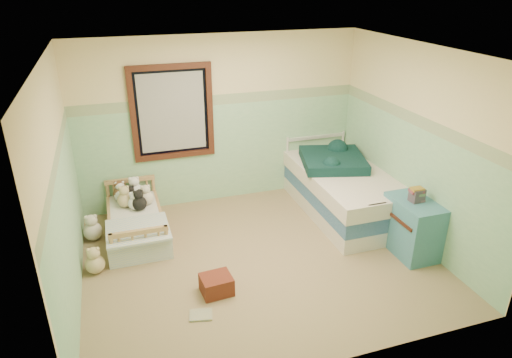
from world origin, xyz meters
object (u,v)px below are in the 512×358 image
object	(u,v)px
plush_floor_cream	(93,231)
twin_bed_frame	(342,206)
floor_book	(201,315)
dresser	(412,227)
toddler_bed_frame	(137,229)
red_pillow	(216,285)
plush_floor_tan	(95,264)

from	to	relation	value
plush_floor_cream	twin_bed_frame	xyz separation A→B (m)	(3.50, -0.35, -0.01)
twin_bed_frame	floor_book	distance (m)	2.91
dresser	plush_floor_cream	bearing A→B (deg)	157.89
toddler_bed_frame	floor_book	bearing A→B (deg)	-75.30
twin_bed_frame	floor_book	size ratio (longest dim) A/B	8.88
plush_floor_cream	red_pillow	bearing A→B (deg)	-50.81
dresser	floor_book	size ratio (longest dim) A/B	3.07
red_pillow	floor_book	bearing A→B (deg)	-127.37
toddler_bed_frame	red_pillow	xyz separation A→B (m)	(0.74, -1.54, 0.01)
plush_floor_tan	red_pillow	size ratio (longest dim) A/B	0.69
toddler_bed_frame	red_pillow	size ratio (longest dim) A/B	4.25
twin_bed_frame	red_pillow	distance (m)	2.53
red_pillow	floor_book	size ratio (longest dim) A/B	1.42
plush_floor_tan	dresser	world-z (taller)	dresser
floor_book	toddler_bed_frame	bearing A→B (deg)	116.57
plush_floor_cream	dresser	world-z (taller)	dresser
twin_bed_frame	red_pillow	bearing A→B (deg)	-150.58
floor_book	plush_floor_tan	bearing A→B (deg)	144.03
dresser	red_pillow	world-z (taller)	dresser
dresser	red_pillow	size ratio (longest dim) A/B	2.16
toddler_bed_frame	red_pillow	bearing A→B (deg)	-64.45
plush_floor_tan	red_pillow	world-z (taller)	plush_floor_tan
plush_floor_cream	floor_book	world-z (taller)	plush_floor_cream
plush_floor_cream	plush_floor_tan	bearing A→B (deg)	-88.19
plush_floor_tan	twin_bed_frame	world-z (taller)	plush_floor_tan
toddler_bed_frame	plush_floor_cream	bearing A→B (deg)	174.85
toddler_bed_frame	plush_floor_tan	world-z (taller)	plush_floor_tan
twin_bed_frame	dresser	xyz separation A→B (m)	(0.32, -1.20, 0.25)
plush_floor_tan	dresser	bearing A→B (deg)	-11.44
plush_floor_tan	toddler_bed_frame	bearing A→B (deg)	53.80
plush_floor_cream	twin_bed_frame	world-z (taller)	plush_floor_cream
twin_bed_frame	floor_book	bearing A→B (deg)	-147.41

